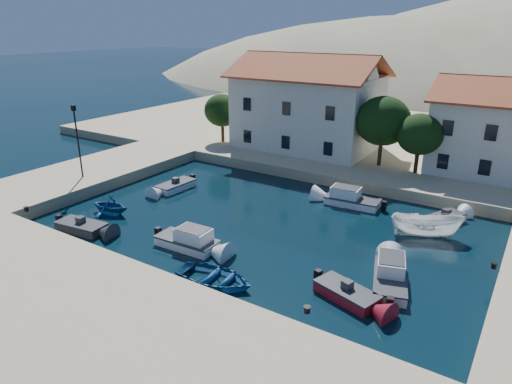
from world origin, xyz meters
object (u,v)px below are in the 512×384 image
cabin_cruiser_east (390,278)px  boat_east (425,236)px  lamppost (77,135)px  rowboat_south (215,283)px  building_left (307,101)px  building_mid (497,125)px  cabin_cruiser_south (187,240)px

cabin_cruiser_east → boat_east: bearing=-18.3°
lamppost → rowboat_south: size_ratio=1.36×
boat_east → building_left: bearing=26.5°
building_mid → rowboat_south: size_ratio=2.29×
lamppost → cabin_cruiser_east: lamppost is taller
boat_east → cabin_cruiser_east: bearing=156.0°
building_mid → boat_east: building_mid is taller
building_left → lamppost: bearing=-119.9°
building_mid → lamppost: bearing=-144.6°
lamppost → rowboat_south: 20.80m
building_mid → rowboat_south: (-10.22, -27.20, -5.22)m
lamppost → boat_east: size_ratio=1.32×
boat_east → building_mid: bearing=-30.3°
building_mid → cabin_cruiser_south: 28.99m
rowboat_south → cabin_cruiser_east: bearing=-64.4°
building_left → cabin_cruiser_south: size_ratio=3.48×
cabin_cruiser_east → boat_east: 7.40m
building_left → lamppost: 23.10m
lamppost → boat_east: lamppost is taller
building_mid → lamppost: (-29.50, -21.00, -0.47)m
rowboat_south → boat_east: boat_east is taller
building_left → building_mid: building_left is taller
cabin_cruiser_south → rowboat_south: bearing=-32.8°
lamppost → rowboat_south: lamppost is taller
building_left → cabin_cruiser_east: size_ratio=3.18×
building_left → rowboat_south: 27.96m
boat_east → lamppost: bearing=79.6°
building_mid → cabin_cruiser_south: (-14.37, -24.73, -4.75)m
cabin_cruiser_east → boat_east: size_ratio=0.98×
building_left → cabin_cruiser_south: building_left is taller
building_left → cabin_cruiser_east: 27.09m
cabin_cruiser_east → boat_east: cabin_cruiser_east is taller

